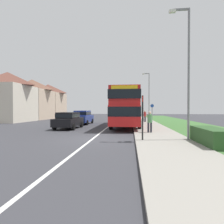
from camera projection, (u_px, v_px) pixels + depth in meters
name	position (u px, v px, depth m)	size (l,w,h in m)	color
ground_plane	(92.00, 139.00, 10.82)	(120.00, 120.00, 0.00)	#38383D
lane_marking_centre	(109.00, 126.00, 18.78)	(0.14, 60.00, 0.01)	silver
pavement_near_side	(151.00, 128.00, 16.35)	(3.20, 68.00, 0.12)	gray
grass_verge_seaward	(199.00, 129.00, 15.90)	(6.00, 68.00, 0.08)	#3D6B33
roadside_hedge	(211.00, 137.00, 8.70)	(1.10, 2.88, 0.90)	#2D5128
double_decker_bus	(126.00, 106.00, 18.67)	(2.80, 10.98, 3.70)	red
parked_car_black	(69.00, 120.00, 16.66)	(1.93, 4.11, 1.55)	black
parked_car_blue	(83.00, 117.00, 21.78)	(1.89, 4.45, 1.68)	navy
pedestrian_at_stop	(150.00, 121.00, 13.01)	(0.34, 0.34, 1.67)	#23232D
pedestrian_walking_away	(145.00, 116.00, 24.30)	(0.34, 0.34, 1.67)	#23232D
bus_stop_sign	(143.00, 114.00, 9.84)	(0.09, 0.52, 2.60)	black
cycle_route_sign	(152.00, 112.00, 23.07)	(0.44, 0.08, 2.52)	slate
street_lamp_near	(187.00, 66.00, 9.82)	(1.14, 0.20, 7.44)	slate
street_lamp_mid	(148.00, 94.00, 28.37)	(1.14, 0.20, 7.65)	slate
house_terrace_far_side	(32.00, 99.00, 32.58)	(6.18, 19.29, 7.37)	beige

